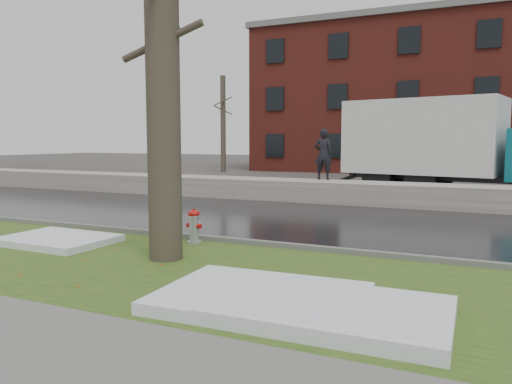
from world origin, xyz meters
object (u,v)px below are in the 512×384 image
at_px(fire_hydrant, 194,225).
at_px(worker, 323,154).
at_px(tree, 162,46).
at_px(box_truck, 453,144).

xyz_separation_m(fire_hydrant, worker, (0.06, 8.66, 1.24)).
bearing_deg(tree, fire_hydrant, 100.36).
relative_size(box_truck, worker, 6.28).
relative_size(tree, worker, 4.05).
relative_size(tree, box_truck, 0.65).
distance_m(fire_hydrant, box_truck, 13.14).
distance_m(tree, box_truck, 14.37).
height_order(fire_hydrant, worker, worker).
bearing_deg(worker, tree, 87.10).
bearing_deg(fire_hydrant, box_truck, 77.98).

